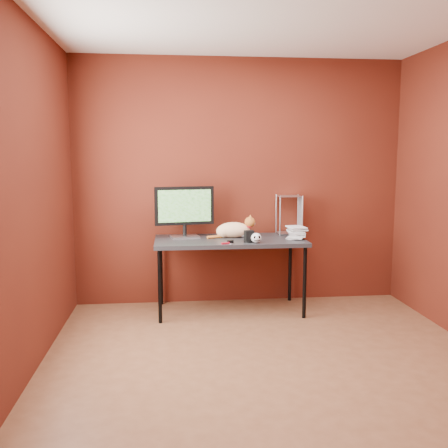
{
  "coord_description": "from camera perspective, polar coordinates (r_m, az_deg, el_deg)",
  "views": [
    {
      "loc": [
        -0.74,
        -3.55,
        1.59
      ],
      "look_at": [
        -0.23,
        1.15,
        0.93
      ],
      "focal_mm": 40.0,
      "sensor_mm": 36.0,
      "label": 1
    }
  ],
  "objects": [
    {
      "name": "black_gadget",
      "position": [
        4.78,
        0.72,
        -2.03
      ],
      "size": [
        0.06,
        0.05,
        0.03
      ],
      "primitive_type": "cube",
      "rotation": [
        0.0,
        0.0,
        0.34
      ],
      "color": "black",
      "rests_on": "desk"
    },
    {
      "name": "wire_rack",
      "position": [
        5.36,
        7.46,
        1.09
      ],
      "size": [
        0.25,
        0.21,
        0.42
      ],
      "rotation": [
        0.0,
        0.0,
        0.0
      ],
      "color": "silver",
      "rests_on": "desk"
    },
    {
      "name": "desk",
      "position": [
        5.03,
        0.66,
        -2.27
      ],
      "size": [
        1.5,
        0.7,
        0.75
      ],
      "color": "black",
      "rests_on": "ground"
    },
    {
      "name": "cat",
      "position": [
        5.1,
        1.13,
        -0.64
      ],
      "size": [
        0.5,
        0.2,
        0.23
      ],
      "rotation": [
        0.0,
        0.0,
        -0.08
      ],
      "color": "orange",
      "rests_on": "desk"
    },
    {
      "name": "book_stack",
      "position": [
        5.05,
        7.5,
        5.81
      ],
      "size": [
        0.24,
        0.27,
        1.32
      ],
      "rotation": [
        0.0,
        0.0,
        -0.19
      ],
      "color": "beige",
      "rests_on": "desk"
    },
    {
      "name": "room",
      "position": [
        3.63,
        5.61,
        5.59
      ],
      "size": [
        3.52,
        3.52,
        2.61
      ],
      "color": "brown",
      "rests_on": "ground"
    },
    {
      "name": "washer",
      "position": [
        4.74,
        0.85,
        -2.27
      ],
      "size": [
        0.05,
        0.05,
        0.0
      ],
      "primitive_type": "cylinder",
      "color": "silver",
      "rests_on": "desk"
    },
    {
      "name": "speaker",
      "position": [
        4.82,
        2.87,
        -1.47
      ],
      "size": [
        0.1,
        0.1,
        0.11
      ],
      "rotation": [
        0.0,
        0.0,
        0.21
      ],
      "color": "black",
      "rests_on": "desk"
    },
    {
      "name": "pocket_knife",
      "position": [
        4.73,
        0.18,
        -2.21
      ],
      "size": [
        0.08,
        0.05,
        0.02
      ],
      "primitive_type": "cube",
      "rotation": [
        0.0,
        0.0,
        0.37
      ],
      "color": "#AB0D1E",
      "rests_on": "desk"
    },
    {
      "name": "skull_mug",
      "position": [
        4.79,
        3.7,
        -1.59
      ],
      "size": [
        0.1,
        0.1,
        0.1
      ],
      "rotation": [
        0.0,
        0.0,
        0.02
      ],
      "color": "white",
      "rests_on": "desk"
    },
    {
      "name": "monitor",
      "position": [
        5.06,
        -4.54,
        1.67
      ],
      "size": [
        0.6,
        0.24,
        0.52
      ],
      "rotation": [
        0.0,
        0.0,
        0.17
      ],
      "color": "silver",
      "rests_on": "desk"
    }
  ]
}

